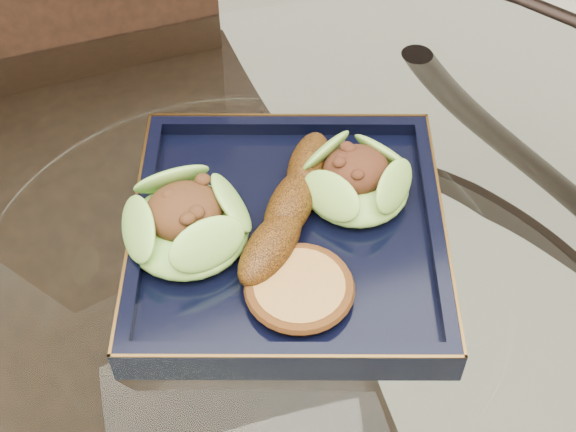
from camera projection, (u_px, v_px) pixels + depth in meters
name	position (u px, v px, depth m)	size (l,w,h in m)	color
dining_table	(248.00, 408.00, 0.79)	(1.13, 1.13, 0.77)	white
dining_chair	(79.00, 224.00, 0.95)	(0.47, 0.47, 1.06)	#331B11
navy_plate	(288.00, 238.00, 0.71)	(0.27, 0.27, 0.02)	black
lettuce_wrap_left	(187.00, 225.00, 0.68)	(0.11, 0.11, 0.04)	#619B2D
lettuce_wrap_right	(356.00, 182.00, 0.71)	(0.09, 0.09, 0.03)	#5C952B
roasted_plantain	(290.00, 205.00, 0.69)	(0.18, 0.04, 0.03)	#5B3009
crumb_patty	(299.00, 290.00, 0.65)	(0.08, 0.08, 0.01)	#BA893E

